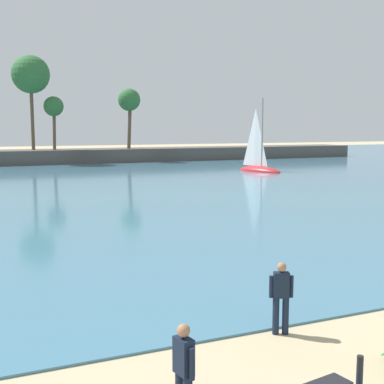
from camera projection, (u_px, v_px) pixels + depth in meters
name	position (u px, v px, depth m)	size (l,w,h in m)	color
sea	(37.00, 169.00, 57.04)	(220.00, 98.44, 0.06)	teal
palm_headland	(12.00, 145.00, 64.45)	(96.50, 6.00, 13.52)	#514C47
person_rigging_by_gear	(184.00, 372.00, 8.03)	(0.26, 0.54, 1.67)	#141E33
person_at_waterline	(281.00, 296.00, 11.64)	(0.52, 0.31, 1.67)	#141E33
sailboat_near_shore	(259.00, 164.00, 54.21)	(3.11, 5.86, 8.14)	red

